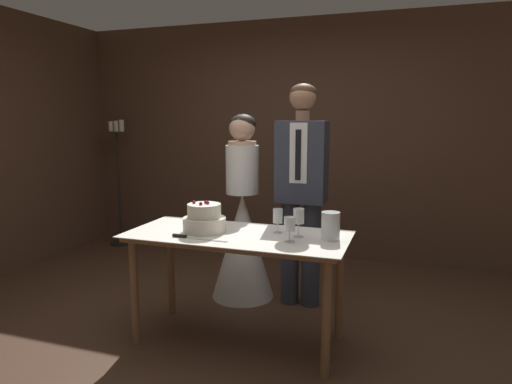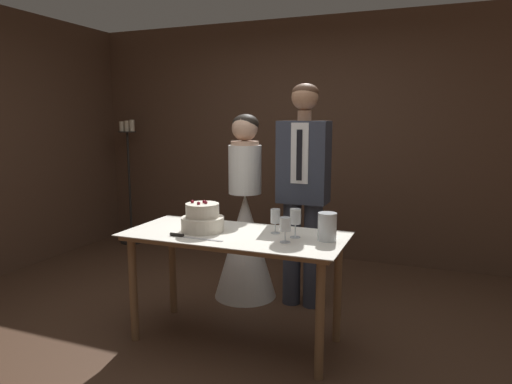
{
  "view_description": "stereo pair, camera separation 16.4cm",
  "coord_description": "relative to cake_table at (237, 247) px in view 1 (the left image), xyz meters",
  "views": [
    {
      "loc": [
        1.2,
        -2.8,
        1.55
      ],
      "look_at": [
        0.11,
        0.41,
        1.01
      ],
      "focal_mm": 32.0,
      "sensor_mm": 36.0,
      "label": 1
    },
    {
      "loc": [
        1.36,
        -2.74,
        1.55
      ],
      "look_at": [
        0.11,
        0.41,
        1.01
      ],
      "focal_mm": 32.0,
      "sensor_mm": 36.0,
      "label": 2
    }
  ],
  "objects": [
    {
      "name": "wine_glass_far",
      "position": [
        0.25,
        0.11,
        0.21
      ],
      "size": [
        0.07,
        0.07,
        0.17
      ],
      "color": "silver",
      "rests_on": "cake_table"
    },
    {
      "name": "tiered_cake",
      "position": [
        -0.24,
        -0.01,
        0.18
      ],
      "size": [
        0.3,
        0.3,
        0.22
      ],
      "color": "silver",
      "rests_on": "cake_table"
    },
    {
      "name": "wine_glass_near",
      "position": [
        0.39,
        -0.09,
        0.21
      ],
      "size": [
        0.07,
        0.07,
        0.16
      ],
      "color": "silver",
      "rests_on": "cake_table"
    },
    {
      "name": "cake_knife",
      "position": [
        -0.26,
        -0.21,
        0.1
      ],
      "size": [
        0.39,
        0.03,
        0.02
      ],
      "rotation": [
        0.0,
        0.0,
        -0.02
      ],
      "color": "silver",
      "rests_on": "cake_table"
    },
    {
      "name": "groom",
      "position": [
        0.26,
        0.78,
        0.34
      ],
      "size": [
        0.4,
        0.25,
        1.83
      ],
      "color": "#333847",
      "rests_on": "ground_plane"
    },
    {
      "name": "hurricane_candle",
      "position": [
        0.62,
        0.06,
        0.18
      ],
      "size": [
        0.12,
        0.12,
        0.18
      ],
      "color": "silver",
      "rests_on": "cake_table"
    },
    {
      "name": "wall_back",
      "position": [
        -0.11,
        2.24,
        0.64
      ],
      "size": [
        5.49,
        0.12,
        2.63
      ],
      "primitive_type": "cube",
      "color": "#513828",
      "rests_on": "ground_plane"
    },
    {
      "name": "candle_stand",
      "position": [
        -2.29,
        1.89,
        0.1
      ],
      "size": [
        0.28,
        0.28,
        1.54
      ],
      "color": "black",
      "rests_on": "ground_plane"
    },
    {
      "name": "wine_glass_middle",
      "position": [
        0.41,
        0.05,
        0.23
      ],
      "size": [
        0.07,
        0.07,
        0.19
      ],
      "color": "silver",
      "rests_on": "cake_table"
    },
    {
      "name": "ground_plane",
      "position": [
        -0.11,
        -0.01,
        -0.68
      ],
      "size": [
        40.0,
        40.0,
        0.0
      ],
      "primitive_type": "plane",
      "color": "#4C3323"
    },
    {
      "name": "bride",
      "position": [
        -0.26,
        0.79,
        -0.09
      ],
      "size": [
        0.54,
        0.54,
        1.59
      ],
      "color": "white",
      "rests_on": "ground_plane"
    },
    {
      "name": "cake_table",
      "position": [
        0.0,
        0.0,
        0.0
      ],
      "size": [
        1.51,
        0.69,
        0.78
      ],
      "color": "brown",
      "rests_on": "ground_plane"
    }
  ]
}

